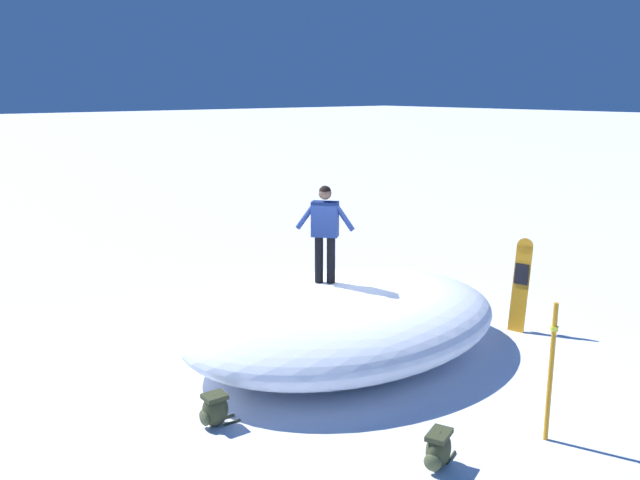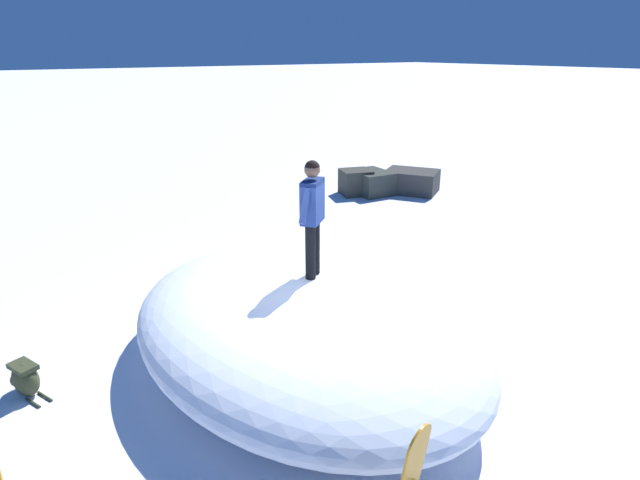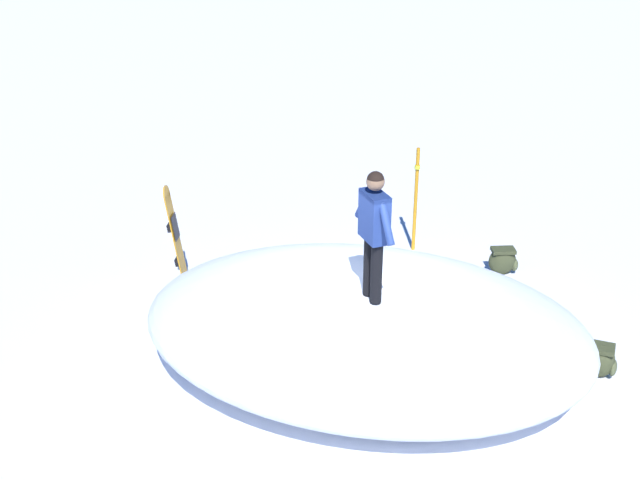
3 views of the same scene
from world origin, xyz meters
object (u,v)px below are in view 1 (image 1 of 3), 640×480
object	(u,v)px
snowboard_primary_upright	(521,283)
trail_marker_pole	(551,369)
snowboarder_standing	(325,226)
backpack_far	(438,449)
backpack_near	(214,409)

from	to	relation	value
snowboard_primary_upright	trail_marker_pole	size ratio (longest dim) A/B	0.95
snowboarder_standing	trail_marker_pole	size ratio (longest dim) A/B	0.89
backpack_far	snowboarder_standing	bearing A→B (deg)	-109.37
snowboarder_standing	snowboard_primary_upright	xyz separation A→B (m)	(-3.39, 1.47, -1.27)
snowboarder_standing	backpack_near	size ratio (longest dim) A/B	2.97
snowboard_primary_upright	backpack_far	xyz separation A→B (m)	(4.64, 2.08, -0.65)
snowboarder_standing	backpack_far	size ratio (longest dim) A/B	2.36
snowboard_primary_upright	trail_marker_pole	distance (m)	4.00
backpack_far	backpack_near	bearing A→B (deg)	-59.14
snowboarder_standing	trail_marker_pole	bearing A→B (deg)	94.13
backpack_near	backpack_far	world-z (taller)	backpack_far
snowboarder_standing	snowboard_primary_upright	size ratio (longest dim) A/B	0.94
backpack_far	trail_marker_pole	world-z (taller)	trail_marker_pole
snowboard_primary_upright	trail_marker_pole	world-z (taller)	trail_marker_pole
backpack_near	backpack_far	bearing A→B (deg)	120.86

